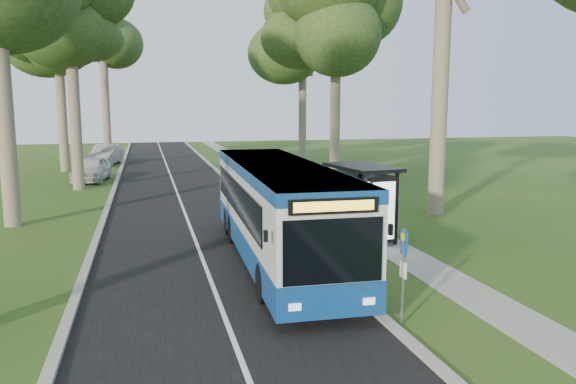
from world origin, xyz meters
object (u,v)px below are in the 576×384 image
object	(u,v)px
bus_stop_sign	(403,265)
bus_shelter	(370,189)
car_white	(91,169)
car_silver	(106,155)
bus	(278,211)
litter_bin	(350,236)

from	to	relation	value
bus_stop_sign	bus_shelter	size ratio (longest dim) A/B	0.66
car_white	car_silver	xyz separation A→B (m)	(0.24, 10.38, 0.03)
bus	bus_stop_sign	distance (m)	5.92
bus	car_white	size ratio (longest dim) A/B	2.51
litter_bin	car_white	size ratio (longest dim) A/B	0.20
litter_bin	car_silver	world-z (taller)	car_silver
bus_stop_sign	litter_bin	distance (m)	6.71
bus	litter_bin	xyz separation A→B (m)	(2.72, 0.81, -1.13)
litter_bin	car_white	distance (m)	22.84
bus_stop_sign	car_white	bearing A→B (deg)	108.86
bus	litter_bin	size ratio (longest dim) A/B	12.54
bus_shelter	litter_bin	distance (m)	2.10
bus_shelter	car_silver	distance (m)	31.81
bus_stop_sign	litter_bin	world-z (taller)	bus_stop_sign
bus_stop_sign	litter_bin	xyz separation A→B (m)	(1.22, 6.54, -0.92)
bus_stop_sign	car_silver	size ratio (longest dim) A/B	0.44
bus	car_silver	distance (m)	32.49
bus	bus_stop_sign	size ratio (longest dim) A/B	5.35
bus_shelter	car_silver	bearing A→B (deg)	102.69
bus	car_white	world-z (taller)	bus
bus	car_white	xyz separation A→B (m)	(-7.37, 21.30, -0.81)
car_white	bus_shelter	bearing A→B (deg)	-52.44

